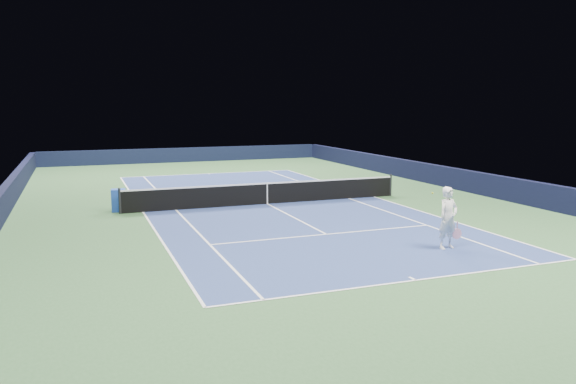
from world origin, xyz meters
name	(u,v)px	position (x,y,z in m)	size (l,w,h in m)	color
ground	(267,204)	(0.00, 0.00, 0.00)	(40.00, 40.00, 0.00)	#2F552E
wall_far	(185,155)	(0.00, 19.82, 0.55)	(22.00, 0.35, 1.10)	black
wall_right	(465,180)	(10.82, 0.00, 0.55)	(0.35, 40.00, 1.10)	black
wall_left	(0,208)	(-10.82, 0.00, 0.55)	(0.35, 40.00, 1.10)	black
court_surface	(267,204)	(0.00, 0.00, 0.00)	(10.97, 23.77, 0.01)	navy
baseline_far	(208,174)	(0.00, 11.88, 0.01)	(10.97, 0.08, 0.00)	white
baseline_near	(416,280)	(0.00, -11.88, 0.01)	(10.97, 0.08, 0.00)	white
sideline_doubles_right	(374,197)	(5.49, 0.00, 0.01)	(0.08, 23.77, 0.00)	white
sideline_doubles_left	(143,212)	(-5.49, 0.00, 0.01)	(0.08, 23.77, 0.00)	white
sideline_singles_right	(349,198)	(4.12, 0.00, 0.01)	(0.08, 23.77, 0.00)	white
sideline_singles_left	(176,210)	(-4.12, 0.00, 0.01)	(0.08, 23.77, 0.00)	white
service_line_far	(230,185)	(0.00, 6.40, 0.01)	(8.23, 0.08, 0.00)	white
service_line_near	(326,234)	(0.00, -6.40, 0.01)	(8.23, 0.08, 0.00)	white
center_service_line	(267,204)	(0.00, 0.00, 0.01)	(0.08, 12.80, 0.00)	white
center_mark_far	(209,174)	(0.00, 11.73, 0.01)	(0.08, 0.30, 0.00)	white
center_mark_near	(412,279)	(0.00, -11.73, 0.01)	(0.08, 0.30, 0.00)	white
tennis_net	(267,193)	(0.00, 0.00, 0.50)	(12.90, 0.10, 1.07)	black
sponsor_cube	(119,200)	(-6.40, 0.59, 0.47)	(0.64, 0.59, 0.94)	#1D45B2
tennis_player	(448,218)	(2.73, -9.48, 0.97)	(0.88, 1.32, 1.95)	white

